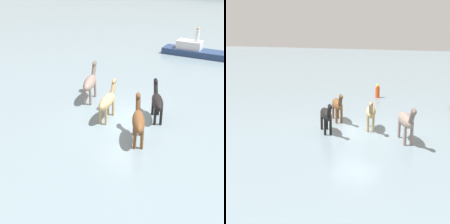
{
  "view_description": "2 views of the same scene",
  "coord_description": "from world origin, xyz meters",
  "views": [
    {
      "loc": [
        8.19,
        -11.72,
        7.46
      ],
      "look_at": [
        -0.13,
        -0.96,
        0.67
      ],
      "focal_mm": 49.19,
      "sensor_mm": 36.0,
      "label": 1
    },
    {
      "loc": [
        -6.28,
        16.06,
        5.39
      ],
      "look_at": [
        0.81,
        0.53,
        1.13
      ],
      "focal_mm": 52.04,
      "sensor_mm": 36.0,
      "label": 2
    }
  ],
  "objects": [
    {
      "name": "horse_pinto_flank",
      "position": [
        1.77,
        -1.5,
        1.04
      ],
      "size": [
        1.71,
        2.2,
        1.89
      ],
      "rotation": [
        0.0,
        0.0,
        2.18
      ],
      "color": "brown",
      "rests_on": "ground_plane"
    },
    {
      "name": "ground_plane",
      "position": [
        0.0,
        0.0,
        0.0
      ],
      "size": [
        159.08,
        159.08,
        0.0
      ],
      "primitive_type": "plane",
      "color": "gray"
    },
    {
      "name": "horse_lead",
      "position": [
        -2.94,
        0.62,
        1.1
      ],
      "size": [
        1.54,
        2.46,
        2.0
      ],
      "rotation": [
        0.0,
        0.0,
        2.05
      ],
      "color": "gray",
      "rests_on": "ground_plane"
    },
    {
      "name": "horse_mid_herd",
      "position": [
        -0.67,
        -0.65,
        1.01
      ],
      "size": [
        1.09,
        2.34,
        1.83
      ],
      "rotation": [
        0.0,
        0.0,
        1.89
      ],
      "color": "tan",
      "rests_on": "ground_plane"
    },
    {
      "name": "horse_dun_straggler",
      "position": [
        1.36,
        0.87,
        1.01
      ],
      "size": [
        1.7,
        2.09,
        1.82
      ],
      "rotation": [
        0.0,
        0.0,
        2.21
      ],
      "color": "black",
      "rests_on": "ground_plane"
    },
    {
      "name": "buoy_channel_marker",
      "position": [
        1.78,
        -9.55,
        0.51
      ],
      "size": [
        0.36,
        0.36,
        1.14
      ],
      "color": "#E54C19",
      "rests_on": "ground_plane"
    }
  ]
}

